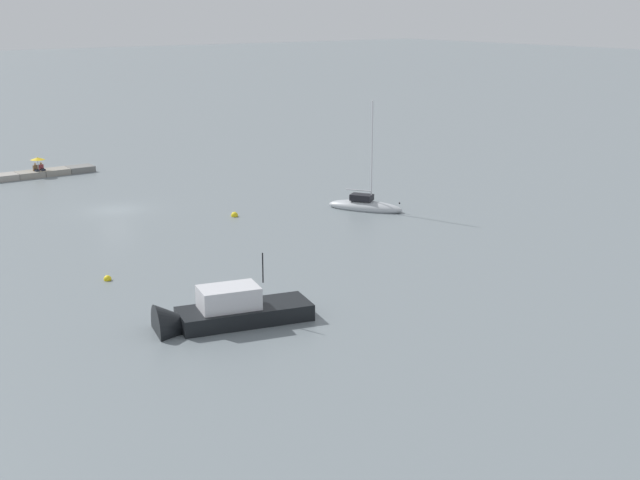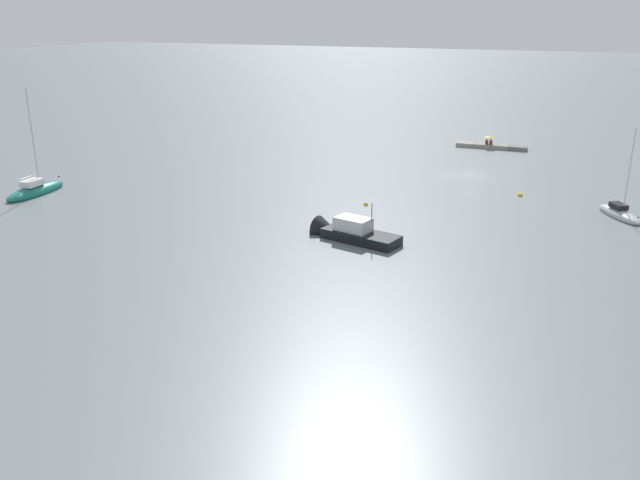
% 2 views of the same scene
% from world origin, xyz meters
% --- Properties ---
extents(ground_plane, '(500.00, 500.00, 0.00)m').
position_xyz_m(ground_plane, '(0.00, 0.00, 0.00)').
color(ground_plane, slate).
extents(seawall_pier, '(9.46, 1.87, 0.55)m').
position_xyz_m(seawall_pier, '(0.00, -16.84, 0.28)').
color(seawall_pier, slate).
rests_on(seawall_pier, ground_plane).
extents(person_seated_maroon_left, '(0.46, 0.65, 0.73)m').
position_xyz_m(person_seated_maroon_left, '(0.09, -16.77, 0.80)').
color(person_seated_maroon_left, '#1E2333').
rests_on(person_seated_maroon_left, seawall_pier).
extents(person_seated_brown_right, '(0.46, 0.65, 0.73)m').
position_xyz_m(person_seated_brown_right, '(0.65, -16.69, 0.80)').
color(person_seated_brown_right, '#1E2333').
rests_on(person_seated_brown_right, seawall_pier).
extents(umbrella_open_yellow, '(1.27, 1.27, 1.28)m').
position_xyz_m(umbrella_open_yellow, '(0.38, -16.79, 1.66)').
color(umbrella_open_yellow, black).
rests_on(umbrella_open_yellow, seawall_pier).
extents(sailboat_teal_mid, '(2.61, 8.00, 11.12)m').
position_xyz_m(sailboat_teal_mid, '(40.51, 24.98, 0.39)').
color(sailboat_teal_mid, '#197266').
rests_on(sailboat_teal_mid, ground_plane).
extents(sailboat_grey_far, '(4.55, 5.97, 8.64)m').
position_xyz_m(sailboat_grey_far, '(-15.56, 11.13, 0.30)').
color(sailboat_grey_far, '#ADB2B7').
rests_on(sailboat_grey_far, ground_plane).
extents(motorboat_black_near, '(8.06, 4.14, 4.33)m').
position_xyz_m(motorboat_black_near, '(5.68, 26.26, 0.46)').
color(motorboat_black_near, black).
rests_on(motorboat_black_near, ground_plane).
extents(mooring_buoy_mid, '(0.44, 0.44, 0.44)m').
position_xyz_m(mooring_buoy_mid, '(7.37, 16.24, 0.08)').
color(mooring_buoy_mid, yellow).
rests_on(mooring_buoy_mid, ground_plane).
extents(mooring_buoy_far, '(0.52, 0.52, 0.52)m').
position_xyz_m(mooring_buoy_far, '(-6.31, 7.17, 0.09)').
color(mooring_buoy_far, yellow).
rests_on(mooring_buoy_far, ground_plane).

